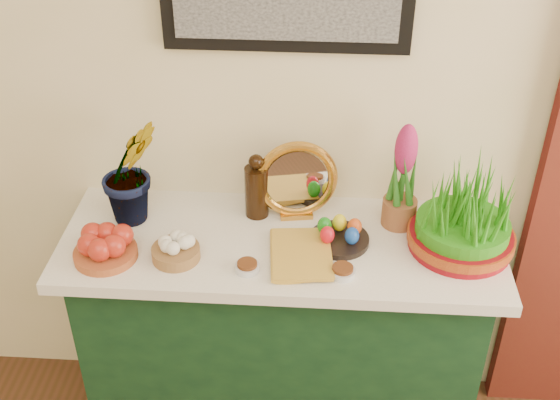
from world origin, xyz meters
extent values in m
cube|color=#FFEABF|center=(0.00, 2.25, 1.35)|extent=(4.00, 0.04, 2.70)
cube|color=#163D1C|center=(-0.02, 2.00, 0.42)|extent=(1.30, 0.45, 0.85)
cube|color=white|center=(-0.02, 2.00, 0.87)|extent=(1.40, 0.55, 0.04)
imported|color=#296E1D|center=(-0.51, 2.09, 1.13)|extent=(0.31, 0.30, 0.47)
cylinder|color=#A64F27|center=(-0.55, 1.87, 0.90)|extent=(0.21, 0.21, 0.03)
cylinder|color=#8F5F39|center=(-0.34, 1.88, 0.91)|extent=(0.17, 0.17, 0.04)
cylinder|color=black|center=(-0.11, 2.13, 0.98)|extent=(0.08, 0.08, 0.18)
sphere|color=black|center=(-0.11, 2.13, 1.09)|extent=(0.05, 0.05, 0.05)
cube|color=gold|center=(0.02, 2.13, 0.90)|extent=(0.11, 0.07, 0.02)
torus|color=gold|center=(0.02, 2.14, 1.02)|extent=(0.27, 0.10, 0.27)
cylinder|color=silver|center=(0.02, 2.14, 1.02)|extent=(0.21, 0.06, 0.20)
imported|color=gold|center=(-0.05, 1.90, 0.91)|extent=(0.19, 0.26, 0.03)
cylinder|color=silver|center=(-0.11, 1.84, 0.90)|extent=(0.08, 0.08, 0.02)
cylinder|color=#592D14|center=(-0.11, 1.84, 0.91)|extent=(0.06, 0.06, 0.01)
cylinder|color=silver|center=(0.17, 1.84, 0.90)|extent=(0.08, 0.08, 0.02)
cylinder|color=#592D14|center=(0.17, 1.84, 0.92)|extent=(0.06, 0.06, 0.01)
cylinder|color=black|center=(0.16, 1.99, 0.90)|extent=(0.24, 0.24, 0.02)
ellipsoid|color=red|center=(0.12, 1.97, 0.94)|extent=(0.05, 0.05, 0.06)
ellipsoid|color=#194BB1|center=(0.20, 1.97, 0.94)|extent=(0.05, 0.05, 0.06)
ellipsoid|color=yellow|center=(0.16, 2.03, 0.94)|extent=(0.05, 0.05, 0.06)
ellipsoid|color=#1B8B19|center=(0.11, 2.01, 0.94)|extent=(0.05, 0.05, 0.06)
ellipsoid|color=#E5531A|center=(0.21, 2.01, 0.94)|extent=(0.05, 0.05, 0.06)
cylinder|color=brown|center=(0.35, 2.11, 0.94)|extent=(0.11, 0.11, 0.09)
ellipsoid|color=#C32774|center=(0.35, 2.11, 1.17)|extent=(0.07, 0.07, 0.17)
cylinder|color=maroon|center=(0.54, 2.00, 0.92)|extent=(0.32, 0.32, 0.06)
cylinder|color=maroon|center=(0.54, 2.00, 0.93)|extent=(0.33, 0.33, 0.03)
camera|label=1|loc=(0.09, 0.23, 2.25)|focal=45.00mm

